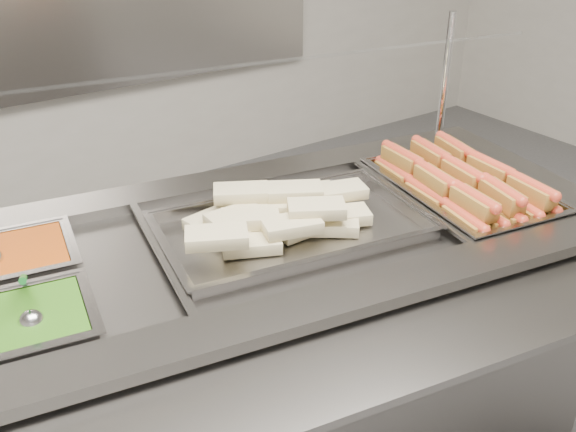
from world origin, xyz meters
TOP-DOWN VIEW (x-y plane):
  - steam_counter at (0.00, 0.50)m, footprint 1.78×1.02m
  - tray_rail at (-0.07, 0.05)m, footprint 1.62×0.59m
  - sneeze_guard at (0.04, 0.69)m, footprint 1.49×0.51m
  - pan_hotdogs at (0.55, 0.40)m, footprint 0.38×0.54m
  - pan_wraps at (0.06, 0.49)m, footprint 0.66×0.46m
  - pan_beans at (-0.54, 0.72)m, footprint 0.30×0.26m
  - pan_peas at (-0.58, 0.47)m, footprint 0.30×0.26m
  - hotdogs_in_buns at (0.54, 0.39)m, footprint 0.32×0.50m
  - tortilla_wraps at (0.04, 0.51)m, footprint 0.54×0.31m
  - serving_spoon at (-0.56, 0.46)m, footprint 0.06×0.16m

SIDE VIEW (x-z plane):
  - steam_counter at x=0.00m, z-range 0.00..0.80m
  - tray_rail at x=-0.07m, z-range 0.73..0.78m
  - pan_hotdogs at x=0.55m, z-range 0.72..0.81m
  - pan_beans at x=-0.54m, z-range 0.72..0.81m
  - pan_peas at x=-0.58m, z-range 0.72..0.81m
  - pan_wraps at x=0.06m, z-range 0.75..0.81m
  - serving_spoon at x=-0.56m, z-range 0.75..0.87m
  - hotdogs_in_buns at x=0.54m, z-range 0.76..0.86m
  - tortilla_wraps at x=0.04m, z-range 0.77..0.86m
  - sneeze_guard at x=0.04m, z-range 0.93..1.32m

